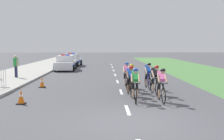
% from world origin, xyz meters
% --- Properties ---
extents(ground_plane, '(160.00, 160.00, 0.00)m').
position_xyz_m(ground_plane, '(0.00, 0.00, 0.00)').
color(ground_plane, '#4C4C51').
extents(sidewalk_slab, '(4.81, 60.00, 0.12)m').
position_xyz_m(sidewalk_slab, '(-8.28, 14.00, 0.06)').
color(sidewalk_slab, '#A3A099').
rests_on(sidewalk_slab, ground).
extents(kerb_edge, '(0.16, 60.00, 0.13)m').
position_xyz_m(kerb_edge, '(-5.95, 14.00, 0.07)').
color(kerb_edge, '#9E9E99').
rests_on(kerb_edge, ground).
extents(grass_verge, '(7.00, 60.00, 0.01)m').
position_xyz_m(grass_verge, '(8.20, 14.00, 0.00)').
color(grass_verge, '#4C7F42').
rests_on(grass_verge, ground).
extents(lane_markings_centre, '(0.14, 29.60, 0.01)m').
position_xyz_m(lane_markings_centre, '(0.00, 11.65, 0.00)').
color(lane_markings_centre, white).
rests_on(lane_markings_centre, ground).
extents(cyclist_lead, '(0.43, 1.72, 1.56)m').
position_xyz_m(cyclist_lead, '(0.47, 3.14, 0.79)').
color(cyclist_lead, black).
rests_on(cyclist_lead, ground).
extents(cyclist_second, '(0.42, 1.72, 1.56)m').
position_xyz_m(cyclist_second, '(1.63, 3.07, 0.79)').
color(cyclist_second, black).
rests_on(cyclist_second, ground).
extents(cyclist_third, '(0.45, 1.72, 1.56)m').
position_xyz_m(cyclist_third, '(0.37, 4.51, 0.79)').
color(cyclist_third, black).
rests_on(cyclist_third, ground).
extents(cyclist_fourth, '(0.44, 1.72, 1.56)m').
position_xyz_m(cyclist_fourth, '(1.67, 4.75, 0.79)').
color(cyclist_fourth, black).
rests_on(cyclist_fourth, ground).
extents(cyclist_fifth, '(0.42, 1.72, 1.56)m').
position_xyz_m(cyclist_fifth, '(0.55, 5.71, 0.79)').
color(cyclist_fifth, black).
rests_on(cyclist_fifth, ground).
extents(cyclist_sixth, '(0.43, 1.72, 1.56)m').
position_xyz_m(cyclist_sixth, '(1.61, 6.58, 0.79)').
color(cyclist_sixth, black).
rests_on(cyclist_sixth, ground).
extents(cyclist_seventh, '(0.42, 1.72, 1.56)m').
position_xyz_m(cyclist_seventh, '(0.40, 7.02, 0.79)').
color(cyclist_seventh, black).
rests_on(cyclist_seventh, ground).
extents(police_car_nearest, '(2.10, 4.45, 1.59)m').
position_xyz_m(police_car_nearest, '(-4.82, 18.15, 0.68)').
color(police_car_nearest, white).
rests_on(police_car_nearest, ground).
extents(police_car_second, '(2.20, 4.50, 1.59)m').
position_xyz_m(police_car_second, '(-4.83, 23.20, 0.68)').
color(police_car_second, silver).
rests_on(police_car_second, ground).
extents(traffic_cone_near, '(0.36, 0.36, 0.64)m').
position_xyz_m(traffic_cone_near, '(-4.49, 2.83, 0.31)').
color(traffic_cone_near, black).
rests_on(traffic_cone_near, ground).
extents(traffic_cone_mid, '(0.36, 0.36, 0.64)m').
position_xyz_m(traffic_cone_mid, '(-4.64, 7.28, 0.31)').
color(traffic_cone_mid, black).
rests_on(traffic_cone_mid, ground).
extents(spectator_middle, '(0.43, 0.42, 1.68)m').
position_xyz_m(spectator_middle, '(-7.50, 11.28, 1.08)').
color(spectator_middle, '#23284C').
rests_on(spectator_middle, sidewalk_slab).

